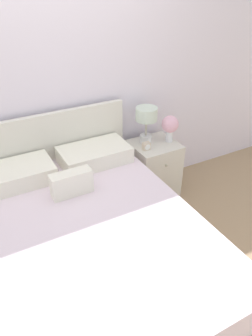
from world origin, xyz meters
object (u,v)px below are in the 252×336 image
Objects in this scene: bed at (92,248)px; table_lamp at (146,118)px; alarm_clock at (146,146)px; nightstand at (153,170)px; flower_vase at (170,126)px.

bed is 5.67× the size of table_lamp.
table_lamp reaches higher than alarm_clock.
alarm_clock is at bearing 37.37° from bed.
table_lamp reaches higher than nightstand.
flower_vase is 0.32m from alarm_clock.
alarm_clock is (-0.29, -0.04, -0.13)m from flower_vase.
table_lamp is at bearing 156.11° from flower_vase.
bed is 1.42m from flower_vase.
nightstand is 0.56m from table_lamp.
alarm_clock is at bearing -172.03° from flower_vase.
table_lamp reaches higher than flower_vase.
flower_vase is 3.72× the size of alarm_clock.
bed is at bearing -144.17° from nightstand.
nightstand is 2.29× the size of flower_vase.
table_lamp is 4.99× the size of alarm_clock.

